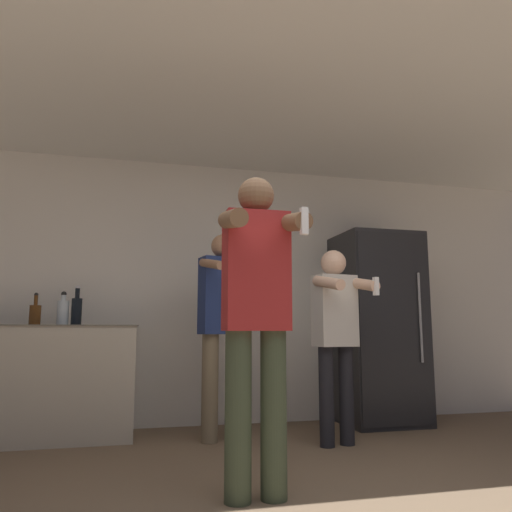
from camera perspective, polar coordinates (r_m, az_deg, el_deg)
wall_back at (r=5.01m, az=-3.09°, el=-4.12°), size 7.00×0.06×2.55m
ceiling_slab at (r=3.94m, az=1.39°, el=16.77°), size 7.00×3.41×0.05m
refrigerator at (r=5.12m, az=13.79°, el=-7.92°), size 0.76×0.73×1.85m
counter at (r=4.62m, az=-23.26°, el=-13.08°), size 1.52×0.68×0.94m
bottle_amber_bourbon at (r=4.51m, az=-21.20°, el=-5.90°), size 0.09×0.09×0.28m
bottle_brown_liquor at (r=4.54m, az=-23.93°, el=-6.04°), size 0.09×0.09×0.27m
bottle_clear_vodka at (r=4.50m, az=-19.82°, el=-5.76°), size 0.09×0.09×0.34m
person_woman_foreground at (r=2.78m, az=0.07°, el=-6.40°), size 0.44×0.46×1.77m
person_man_side at (r=4.10m, az=9.10°, el=-7.95°), size 0.45×0.51×1.55m
person_spectator_back at (r=4.24m, az=-3.81°, el=-7.34°), size 0.51×0.58×1.71m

